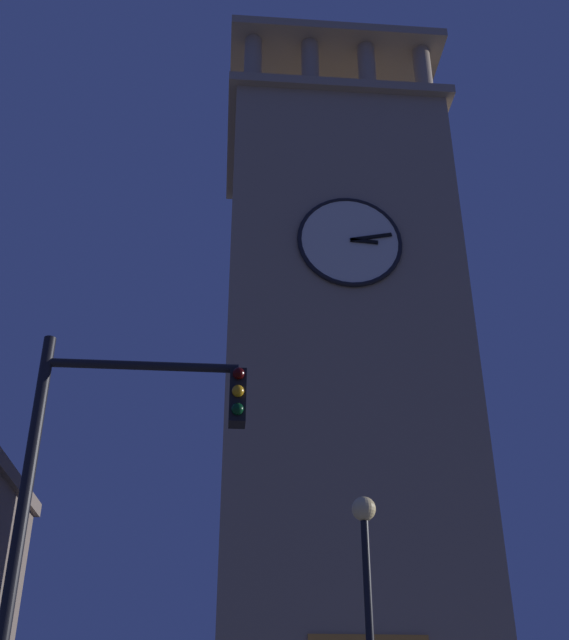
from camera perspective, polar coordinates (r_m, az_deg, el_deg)
clocktower at (r=27.74m, az=4.02°, el=-5.41°), size 8.62×7.35×29.09m
traffic_signal_near at (r=10.11m, az=-13.88°, el=-12.49°), size 2.73×0.41×6.27m
street_lamp at (r=14.35m, az=6.05°, el=-19.03°), size 0.44×0.44×5.41m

